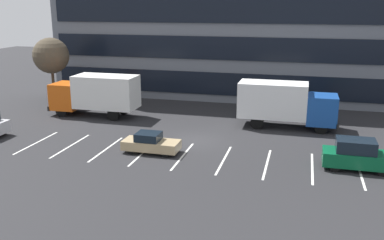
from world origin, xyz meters
The scene contains 7 objects.
ground_plane centered at (0.00, 0.00, 0.00)m, with size 120.00×120.00×0.00m, color #262628.
lot_markings centered at (0.00, -3.48, 0.00)m, with size 22.54×5.40×0.01m.
box_truck_orange centered at (-10.48, 4.74, 2.11)m, with size 8.07×2.67×3.74m.
box_truck_blue centered at (6.18, 5.31, 2.09)m, with size 7.99×2.65×3.70m.
sedan_tan centered at (-2.34, -3.30, 0.66)m, with size 3.87×1.62×1.39m.
suv_forest centered at (11.01, -2.98, 0.92)m, with size 4.22×1.79×1.91m.
bare_tree centered at (-17.00, 8.21, 4.87)m, with size 3.56×3.56×6.67m.
Camera 1 is at (7.49, -29.32, 9.87)m, focal length 39.82 mm.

